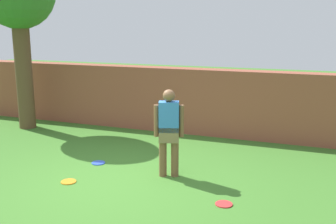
{
  "coord_description": "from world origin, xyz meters",
  "views": [
    {
      "loc": [
        3.2,
        -5.96,
        2.75
      ],
      "look_at": [
        0.36,
        1.52,
        1.0
      ],
      "focal_mm": 43.05,
      "sensor_mm": 36.0,
      "label": 1
    }
  ],
  "objects": [
    {
      "name": "person",
      "position": [
        0.72,
        0.62,
        0.9
      ],
      "size": [
        0.52,
        0.32,
        1.62
      ],
      "rotation": [
        0.0,
        0.0,
        -2.81
      ],
      "color": "brown",
      "rests_on": "ground"
    },
    {
      "name": "frisbee_blue",
      "position": [
        -0.86,
        0.76,
        0.01
      ],
      "size": [
        0.27,
        0.27,
        0.02
      ],
      "primitive_type": "cylinder",
      "color": "blue",
      "rests_on": "ground"
    },
    {
      "name": "brick_wall",
      "position": [
        -1.5,
        3.72,
        0.83
      ],
      "size": [
        13.79,
        0.5,
        1.66
      ],
      "primitive_type": "cube",
      "color": "brown",
      "rests_on": "ground"
    },
    {
      "name": "frisbee_orange",
      "position": [
        -0.84,
        -0.3,
        0.01
      ],
      "size": [
        0.27,
        0.27,
        0.02
      ],
      "primitive_type": "cylinder",
      "color": "orange",
      "rests_on": "ground"
    },
    {
      "name": "ground_plane",
      "position": [
        0.0,
        0.0,
        0.0
      ],
      "size": [
        40.0,
        40.0,
        0.0
      ],
      "primitive_type": "plane",
      "color": "#3D7528"
    },
    {
      "name": "frisbee_red",
      "position": [
        1.95,
        -0.22,
        0.01
      ],
      "size": [
        0.27,
        0.27,
        0.02
      ],
      "primitive_type": "cylinder",
      "color": "red",
      "rests_on": "ground"
    }
  ]
}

